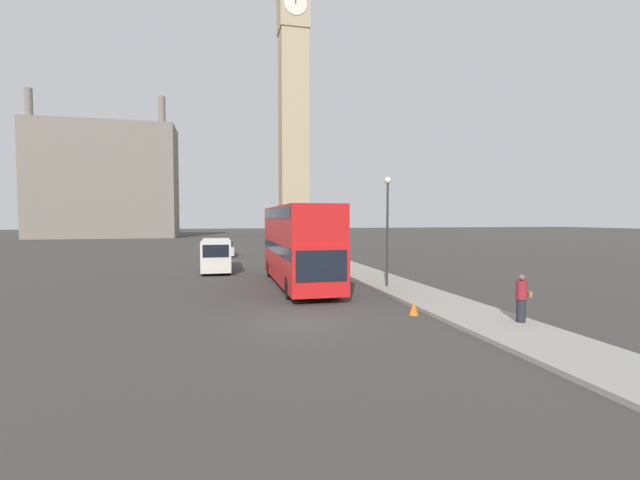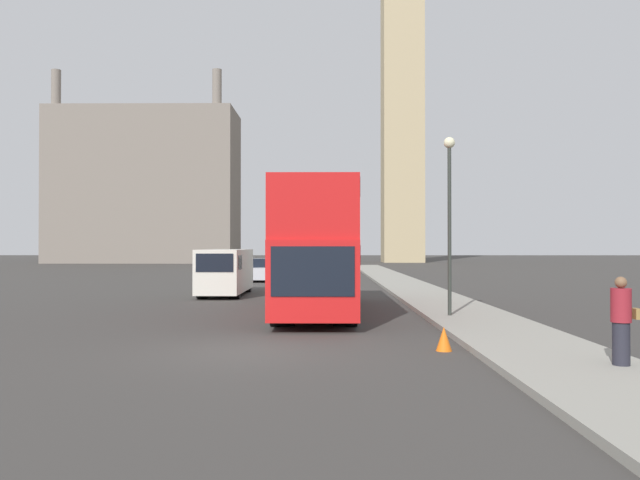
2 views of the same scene
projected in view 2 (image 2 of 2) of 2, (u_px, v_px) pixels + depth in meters
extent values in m
plane|color=#383533|center=(246.00, 351.00, 14.04)|extent=(300.00, 300.00, 0.00)
cube|color=gray|center=(534.00, 348.00, 13.98)|extent=(2.95, 120.00, 0.15)
cube|color=tan|center=(402.00, 114.00, 92.24)|extent=(5.86, 5.86, 43.93)
cube|color=slate|center=(146.00, 187.00, 89.77)|extent=(26.05, 10.58, 21.81)
cylinder|color=slate|center=(56.00, 87.00, 85.51)|extent=(1.27, 1.27, 4.80)
cylinder|color=slate|center=(217.00, 87.00, 85.30)|extent=(1.27, 1.27, 4.80)
cube|color=red|center=(316.00, 273.00, 22.33)|extent=(2.56, 11.24, 2.25)
cube|color=red|center=(316.00, 216.00, 22.35)|extent=(2.56, 11.01, 1.83)
cube|color=black|center=(316.00, 253.00, 22.34)|extent=(2.60, 10.79, 0.55)
cube|color=black|center=(316.00, 201.00, 22.36)|extent=(2.60, 10.56, 0.55)
cube|color=black|center=(313.00, 271.00, 16.70)|extent=(2.25, 0.03, 1.35)
cylinder|color=black|center=(283.00, 308.00, 18.40)|extent=(0.72, 1.07, 1.07)
cylinder|color=black|center=(345.00, 308.00, 18.38)|extent=(0.72, 1.07, 1.07)
cylinder|color=black|center=(296.00, 290.00, 26.27)|extent=(0.72, 1.07, 1.07)
cylinder|color=black|center=(339.00, 290.00, 26.25)|extent=(0.72, 1.07, 1.07)
cube|color=silver|center=(226.00, 270.00, 30.13)|extent=(1.93, 6.09, 2.01)
cube|color=black|center=(215.00, 263.00, 27.08)|extent=(1.64, 0.02, 0.81)
cube|color=black|center=(219.00, 262.00, 28.15)|extent=(1.96, 1.10, 0.64)
cylinder|color=black|center=(202.00, 291.00, 28.06)|extent=(0.48, 0.70, 0.70)
cylinder|color=black|center=(234.00, 291.00, 28.04)|extent=(0.48, 0.70, 0.70)
cylinder|color=black|center=(218.00, 285.00, 32.19)|extent=(0.48, 0.70, 0.70)
cylinder|color=black|center=(246.00, 285.00, 32.18)|extent=(0.48, 0.70, 0.70)
cylinder|color=#23232D|center=(621.00, 344.00, 11.59)|extent=(0.31, 0.31, 0.80)
cylinder|color=maroon|center=(621.00, 305.00, 11.59)|extent=(0.37, 0.37, 0.63)
sphere|color=brown|center=(621.00, 282.00, 11.60)|extent=(0.22, 0.22, 0.22)
cube|color=olive|center=(636.00, 314.00, 11.59)|extent=(0.12, 0.24, 0.20)
cylinder|color=#2D332D|center=(449.00, 232.00, 19.98)|extent=(0.12, 0.12, 5.36)
sphere|color=beige|center=(449.00, 143.00, 20.01)|extent=(0.36, 0.36, 0.36)
cube|color=silver|center=(264.00, 273.00, 42.44)|extent=(1.85, 4.69, 0.77)
cube|color=black|center=(264.00, 263.00, 42.56)|extent=(1.67, 2.25, 0.58)
cylinder|color=black|center=(251.00, 277.00, 40.94)|extent=(0.41, 0.68, 0.68)
cylinder|color=black|center=(273.00, 277.00, 40.93)|extent=(0.41, 0.68, 0.68)
cylinder|color=black|center=(256.00, 275.00, 43.94)|extent=(0.41, 0.68, 0.68)
cylinder|color=black|center=(276.00, 275.00, 43.93)|extent=(0.41, 0.68, 0.68)
cone|color=orange|center=(444.00, 339.00, 14.04)|extent=(0.36, 0.36, 0.55)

